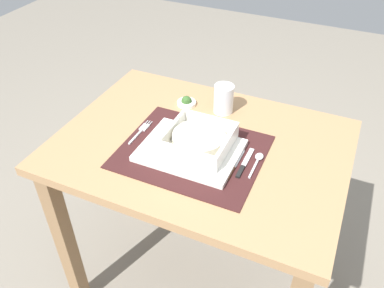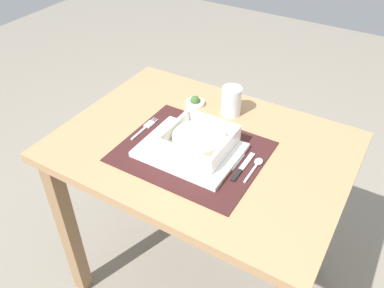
{
  "view_description": "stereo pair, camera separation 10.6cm",
  "coord_description": "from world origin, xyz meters",
  "px_view_note": "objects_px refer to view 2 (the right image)",
  "views": [
    {
      "loc": [
        0.37,
        -0.89,
        1.48
      ],
      "look_at": [
        -0.01,
        -0.05,
        0.75
      ],
      "focal_mm": 37.12,
      "sensor_mm": 36.0,
      "label": 1
    },
    {
      "loc": [
        0.46,
        -0.84,
        1.48
      ],
      "look_at": [
        -0.01,
        -0.05,
        0.75
      ],
      "focal_mm": 37.12,
      "sensor_mm": 36.0,
      "label": 2
    }
  ],
  "objects_px": {
    "bread_knife": "(231,169)",
    "condiment_saucer": "(195,102)",
    "fork": "(146,127)",
    "spoon": "(257,164)",
    "butter_knife": "(242,168)",
    "porridge_bowl": "(199,141)",
    "drinking_glass": "(232,103)",
    "dining_table": "(202,172)"
  },
  "relations": [
    {
      "from": "bread_knife",
      "to": "condiment_saucer",
      "type": "relative_size",
      "value": 2.11
    },
    {
      "from": "fork",
      "to": "condiment_saucer",
      "type": "bearing_deg",
      "value": 69.59
    },
    {
      "from": "spoon",
      "to": "bread_knife",
      "type": "xyz_separation_m",
      "value": [
        -0.05,
        -0.06,
        -0.0
      ]
    },
    {
      "from": "fork",
      "to": "butter_knife",
      "type": "height_order",
      "value": "butter_knife"
    },
    {
      "from": "porridge_bowl",
      "to": "spoon",
      "type": "xyz_separation_m",
      "value": [
        0.18,
        0.03,
        -0.03
      ]
    },
    {
      "from": "butter_knife",
      "to": "bread_knife",
      "type": "height_order",
      "value": "same"
    },
    {
      "from": "bread_knife",
      "to": "condiment_saucer",
      "type": "height_order",
      "value": "condiment_saucer"
    },
    {
      "from": "porridge_bowl",
      "to": "bread_knife",
      "type": "distance_m",
      "value": 0.13
    },
    {
      "from": "porridge_bowl",
      "to": "fork",
      "type": "height_order",
      "value": "porridge_bowl"
    },
    {
      "from": "porridge_bowl",
      "to": "butter_knife",
      "type": "distance_m",
      "value": 0.15
    },
    {
      "from": "fork",
      "to": "drinking_glass",
      "type": "relative_size",
      "value": 1.35
    },
    {
      "from": "bread_knife",
      "to": "fork",
      "type": "bearing_deg",
      "value": 169.62
    },
    {
      "from": "dining_table",
      "to": "bread_knife",
      "type": "height_order",
      "value": "bread_knife"
    },
    {
      "from": "porridge_bowl",
      "to": "bread_knife",
      "type": "xyz_separation_m",
      "value": [
        0.12,
        -0.03,
        -0.04
      ]
    },
    {
      "from": "porridge_bowl",
      "to": "dining_table",
      "type": "bearing_deg",
      "value": 103.36
    },
    {
      "from": "spoon",
      "to": "condiment_saucer",
      "type": "distance_m",
      "value": 0.37
    },
    {
      "from": "fork",
      "to": "butter_knife",
      "type": "distance_m",
      "value": 0.35
    },
    {
      "from": "fork",
      "to": "spoon",
      "type": "height_order",
      "value": "spoon"
    },
    {
      "from": "fork",
      "to": "spoon",
      "type": "bearing_deg",
      "value": -1.04
    },
    {
      "from": "fork",
      "to": "drinking_glass",
      "type": "xyz_separation_m",
      "value": [
        0.2,
        0.22,
        0.04
      ]
    },
    {
      "from": "fork",
      "to": "bread_knife",
      "type": "xyz_separation_m",
      "value": [
        0.33,
        -0.04,
        0.0
      ]
    },
    {
      "from": "dining_table",
      "to": "porridge_bowl",
      "type": "distance_m",
      "value": 0.16
    },
    {
      "from": "butter_knife",
      "to": "bread_knife",
      "type": "bearing_deg",
      "value": -140.68
    },
    {
      "from": "spoon",
      "to": "condiment_saucer",
      "type": "bearing_deg",
      "value": 149.86
    },
    {
      "from": "condiment_saucer",
      "to": "butter_knife",
      "type": "bearing_deg",
      "value": -38.28
    },
    {
      "from": "dining_table",
      "to": "drinking_glass",
      "type": "relative_size",
      "value": 8.94
    },
    {
      "from": "dining_table",
      "to": "condiment_saucer",
      "type": "bearing_deg",
      "value": 126.57
    },
    {
      "from": "porridge_bowl",
      "to": "fork",
      "type": "xyz_separation_m",
      "value": [
        -0.21,
        0.02,
        -0.04
      ]
    },
    {
      "from": "condiment_saucer",
      "to": "fork",
      "type": "bearing_deg",
      "value": -107.32
    },
    {
      "from": "porridge_bowl",
      "to": "bread_knife",
      "type": "relative_size",
      "value": 1.33
    },
    {
      "from": "dining_table",
      "to": "fork",
      "type": "distance_m",
      "value": 0.23
    },
    {
      "from": "porridge_bowl",
      "to": "drinking_glass",
      "type": "bearing_deg",
      "value": 91.47
    },
    {
      "from": "dining_table",
      "to": "spoon",
      "type": "relative_size",
      "value": 7.89
    },
    {
      "from": "drinking_glass",
      "to": "butter_knife",
      "type": "bearing_deg",
      "value": -57.76
    },
    {
      "from": "porridge_bowl",
      "to": "fork",
      "type": "distance_m",
      "value": 0.21
    },
    {
      "from": "bread_knife",
      "to": "drinking_glass",
      "type": "distance_m",
      "value": 0.29
    },
    {
      "from": "butter_knife",
      "to": "drinking_glass",
      "type": "relative_size",
      "value": 1.38
    },
    {
      "from": "condiment_saucer",
      "to": "spoon",
      "type": "bearing_deg",
      "value": -30.85
    },
    {
      "from": "fork",
      "to": "drinking_glass",
      "type": "bearing_deg",
      "value": 44.35
    },
    {
      "from": "porridge_bowl",
      "to": "condiment_saucer",
      "type": "height_order",
      "value": "porridge_bowl"
    },
    {
      "from": "bread_knife",
      "to": "dining_table",
      "type": "bearing_deg",
      "value": 149.58
    },
    {
      "from": "spoon",
      "to": "butter_knife",
      "type": "height_order",
      "value": "spoon"
    }
  ]
}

